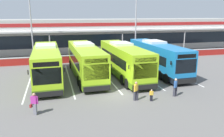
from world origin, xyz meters
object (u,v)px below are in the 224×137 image
(coach_bus_leftmost, at_px, (47,64))
(pedestrian_with_handbag, at_px, (34,103))
(coach_bus_right_centre, at_px, (157,58))
(lamp_post_centre, at_px, (136,18))
(pedestrian_child, at_px, (151,95))
(pedestrian_in_dark_coat, at_px, (175,87))
(lamp_post_west, at_px, (31,19))
(coach_bus_centre, at_px, (124,61))
(pedestrian_near_bin, at_px, (136,90))
(coach_bus_left_centre, at_px, (85,61))

(coach_bus_leftmost, relative_size, pedestrian_with_handbag, 7.53)
(coach_bus_right_centre, relative_size, lamp_post_centre, 1.11)
(coach_bus_right_centre, height_order, pedestrian_child, coach_bus_right_centre)
(pedestrian_in_dark_coat, height_order, lamp_post_west, lamp_post_west)
(pedestrian_child, height_order, lamp_post_centre, lamp_post_centre)
(lamp_post_west, bearing_deg, pedestrian_child, -61.29)
(coach_bus_leftmost, xyz_separation_m, pedestrian_with_handbag, (-0.78, -8.64, -0.93))
(coach_bus_right_centre, height_order, pedestrian_in_dark_coat, coach_bus_right_centre)
(coach_bus_centre, bearing_deg, pedestrian_child, -91.27)
(pedestrian_in_dark_coat, bearing_deg, pedestrian_child, -168.63)
(coach_bus_centre, xyz_separation_m, lamp_post_centre, (5.76, 11.45, 4.50))
(pedestrian_in_dark_coat, distance_m, pedestrian_near_bin, 3.65)
(lamp_post_centre, bearing_deg, pedestrian_with_handbag, -127.37)
(pedestrian_near_bin, xyz_separation_m, lamp_post_west, (-9.27, 18.59, 5.42))
(lamp_post_centre, bearing_deg, lamp_post_west, -178.46)
(coach_bus_leftmost, bearing_deg, pedestrian_with_handbag, -95.19)
(lamp_post_centre, bearing_deg, coach_bus_left_centre, -133.21)
(pedestrian_child, relative_size, lamp_post_west, 0.09)
(lamp_post_west, relative_size, lamp_post_centre, 1.00)
(lamp_post_centre, bearing_deg, pedestrian_near_bin, -110.50)
(coach_bus_right_centre, bearing_deg, lamp_post_centre, 83.46)
(coach_bus_right_centre, xyz_separation_m, lamp_post_centre, (1.24, 10.83, 4.50))
(pedestrian_in_dark_coat, relative_size, lamp_post_west, 0.15)
(pedestrian_child, xyz_separation_m, lamp_post_west, (-10.45, 19.07, 5.75))
(pedestrian_near_bin, bearing_deg, coach_bus_right_centre, 54.40)
(pedestrian_in_dark_coat, xyz_separation_m, pedestrian_child, (-2.47, -0.50, -0.33))
(coach_bus_right_centre, bearing_deg, pedestrian_child, -118.39)
(coach_bus_right_centre, distance_m, pedestrian_near_bin, 10.13)
(pedestrian_child, bearing_deg, pedestrian_with_handbag, -178.86)
(coach_bus_right_centre, relative_size, pedestrian_with_handbag, 7.53)
(pedestrian_in_dark_coat, distance_m, pedestrian_child, 2.54)
(coach_bus_leftmost, relative_size, pedestrian_in_dark_coat, 7.53)
(lamp_post_centre, bearing_deg, coach_bus_leftmost, -142.20)
(pedestrian_near_bin, bearing_deg, lamp_post_centre, 69.50)
(pedestrian_with_handbag, height_order, lamp_post_west, lamp_post_west)
(coach_bus_left_centre, bearing_deg, pedestrian_in_dark_coat, -51.40)
(lamp_post_west, xyz_separation_m, lamp_post_centre, (16.38, 0.44, 0.00))
(coach_bus_right_centre, xyz_separation_m, pedestrian_in_dark_coat, (-2.22, -8.19, -0.91))
(coach_bus_left_centre, height_order, coach_bus_right_centre, same)
(coach_bus_centre, distance_m, pedestrian_with_handbag, 12.46)
(lamp_post_centre, bearing_deg, pedestrian_child, -106.92)
(coach_bus_leftmost, distance_m, coach_bus_right_centre, 13.02)
(pedestrian_in_dark_coat, height_order, lamp_post_centre, lamp_post_centre)
(pedestrian_near_bin, relative_size, lamp_post_west, 0.15)
(coach_bus_right_centre, bearing_deg, coach_bus_centre, -172.17)
(pedestrian_with_handbag, xyz_separation_m, pedestrian_child, (9.11, 0.18, -0.32))
(coach_bus_left_centre, relative_size, lamp_post_west, 1.11)
(coach_bus_left_centre, xyz_separation_m, coach_bus_right_centre, (8.84, -0.10, 0.00))
(coach_bus_leftmost, distance_m, coach_bus_left_centre, 4.19)
(coach_bus_right_centre, bearing_deg, pedestrian_near_bin, -125.60)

